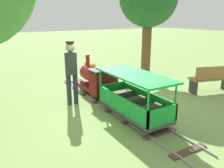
{
  "coord_description": "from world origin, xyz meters",
  "views": [
    {
      "loc": [
        -2.83,
        -4.61,
        2.2
      ],
      "look_at": [
        0.0,
        0.16,
        0.55
      ],
      "focal_mm": 36.85,
      "sensor_mm": 36.0,
      "label": 1
    }
  ],
  "objects_px": {
    "locomotive": "(97,79)",
    "conductor_person": "(71,68)",
    "passenger_car": "(133,100)",
    "park_bench": "(212,79)"
  },
  "relations": [
    {
      "from": "conductor_person",
      "to": "park_bench",
      "type": "xyz_separation_m",
      "value": [
        3.89,
        -1.21,
        -0.54
      ]
    },
    {
      "from": "passenger_car",
      "to": "park_bench",
      "type": "bearing_deg",
      "value": 5.08
    },
    {
      "from": "locomotive",
      "to": "conductor_person",
      "type": "bearing_deg",
      "value": -162.32
    },
    {
      "from": "passenger_car",
      "to": "park_bench",
      "type": "height_order",
      "value": "passenger_car"
    },
    {
      "from": "locomotive",
      "to": "passenger_car",
      "type": "xyz_separation_m",
      "value": [
        0.0,
        -1.75,
        -0.06
      ]
    },
    {
      "from": "locomotive",
      "to": "park_bench",
      "type": "height_order",
      "value": "locomotive"
    },
    {
      "from": "passenger_car",
      "to": "park_bench",
      "type": "xyz_separation_m",
      "value": [
        3.04,
        0.27,
        -0.01
      ]
    },
    {
      "from": "locomotive",
      "to": "conductor_person",
      "type": "relative_size",
      "value": 0.89
    },
    {
      "from": "locomotive",
      "to": "passenger_car",
      "type": "bearing_deg",
      "value": -90.0
    },
    {
      "from": "passenger_car",
      "to": "conductor_person",
      "type": "relative_size",
      "value": 1.23
    }
  ]
}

